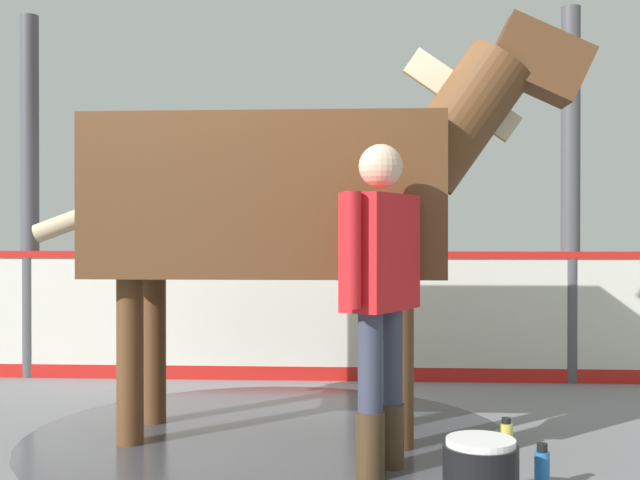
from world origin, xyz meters
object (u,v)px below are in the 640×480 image
Objects in this scene: bottle_shampoo at (506,435)px; bottle_spray at (542,469)px; horse at (289,197)px; wash_bucket at (481,476)px; handler at (381,282)px.

bottle_spray is at bearing 154.30° from bottle_shampoo.
horse is at bearing 25.14° from bottle_spray.
bottle_shampoo is at bearing -10.96° from horse.
bottle_shampoo is 0.79× the size of bottle_spray.
wash_bucket reaches higher than bottle_spray.
wash_bucket is (-0.70, -0.11, -0.84)m from handler.
bottle_shampoo is (-0.85, -1.02, -1.41)m from horse.
horse is 1.94m from bottle_shampoo.
horse is 1.83× the size of handler.
wash_bucket is 1.85× the size of bottle_shampoo.
bottle_spray is (-0.58, -0.57, -0.90)m from handler.
handler is 5.11× the size of wash_bucket.
horse reaches higher than bottle_spray.
bottle_shampoo is at bearing -25.70° from bottle_spray.
handler reaches higher than wash_bucket.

